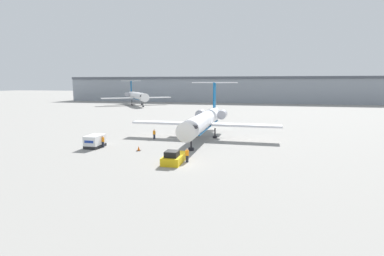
{
  "coord_description": "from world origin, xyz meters",
  "views": [
    {
      "loc": [
        9.44,
        -34.04,
        9.69
      ],
      "look_at": [
        0.0,
        7.97,
        3.17
      ],
      "focal_mm": 28.0,
      "sensor_mm": 36.0,
      "label": 1
    }
  ],
  "objects_px": {
    "airplane_main": "(204,120)",
    "worker_near_tug": "(187,155)",
    "pushback_tug": "(174,158)",
    "worker_by_wing": "(154,134)",
    "worker_on_apron": "(103,141)",
    "luggage_cart": "(95,141)",
    "airplane_parked_far_left": "(137,96)",
    "traffic_cone_left": "(139,148)"
  },
  "relations": [
    {
      "from": "airplane_main",
      "to": "worker_near_tug",
      "type": "bearing_deg",
      "value": -87.05
    },
    {
      "from": "airplane_main",
      "to": "pushback_tug",
      "type": "distance_m",
      "value": 17.05
    },
    {
      "from": "airplane_main",
      "to": "worker_by_wing",
      "type": "relative_size",
      "value": 15.27
    },
    {
      "from": "worker_near_tug",
      "to": "worker_on_apron",
      "type": "distance_m",
      "value": 15.48
    },
    {
      "from": "worker_on_apron",
      "to": "worker_by_wing",
      "type": "bearing_deg",
      "value": 56.89
    },
    {
      "from": "airplane_main",
      "to": "luggage_cart",
      "type": "height_order",
      "value": "airplane_main"
    },
    {
      "from": "pushback_tug",
      "to": "worker_on_apron",
      "type": "bearing_deg",
      "value": 155.05
    },
    {
      "from": "worker_by_wing",
      "to": "airplane_parked_far_left",
      "type": "relative_size",
      "value": 0.06
    },
    {
      "from": "worker_on_apron",
      "to": "airplane_parked_far_left",
      "type": "xyz_separation_m",
      "value": [
        -29.28,
        82.29,
        3.01
      ]
    },
    {
      "from": "airplane_main",
      "to": "traffic_cone_left",
      "type": "xyz_separation_m",
      "value": [
        -7.45,
        -11.78,
        -2.9
      ]
    },
    {
      "from": "pushback_tug",
      "to": "traffic_cone_left",
      "type": "bearing_deg",
      "value": 143.28
    },
    {
      "from": "luggage_cart",
      "to": "worker_near_tug",
      "type": "distance_m",
      "value": 16.47
    },
    {
      "from": "pushback_tug",
      "to": "traffic_cone_left",
      "type": "height_order",
      "value": "pushback_tug"
    },
    {
      "from": "pushback_tug",
      "to": "luggage_cart",
      "type": "xyz_separation_m",
      "value": [
        -14.1,
        5.72,
        0.34
      ]
    },
    {
      "from": "worker_on_apron",
      "to": "airplane_parked_far_left",
      "type": "bearing_deg",
      "value": 109.58
    },
    {
      "from": "traffic_cone_left",
      "to": "worker_on_apron",
      "type": "bearing_deg",
      "value": 171.06
    },
    {
      "from": "airplane_parked_far_left",
      "to": "airplane_main",
      "type": "bearing_deg",
      "value": -59.03
    },
    {
      "from": "airplane_main",
      "to": "worker_near_tug",
      "type": "distance_m",
      "value": 16.53
    },
    {
      "from": "pushback_tug",
      "to": "airplane_parked_far_left",
      "type": "height_order",
      "value": "airplane_parked_far_left"
    },
    {
      "from": "pushback_tug",
      "to": "worker_near_tug",
      "type": "relative_size",
      "value": 2.75
    },
    {
      "from": "traffic_cone_left",
      "to": "airplane_parked_far_left",
      "type": "relative_size",
      "value": 0.03
    },
    {
      "from": "worker_near_tug",
      "to": "airplane_parked_far_left",
      "type": "xyz_separation_m",
      "value": [
        -43.73,
        87.82,
        3.04
      ]
    },
    {
      "from": "airplane_parked_far_left",
      "to": "worker_near_tug",
      "type": "bearing_deg",
      "value": -63.53
    },
    {
      "from": "worker_near_tug",
      "to": "traffic_cone_left",
      "type": "xyz_separation_m",
      "value": [
        -8.29,
        4.56,
        -0.57
      ]
    },
    {
      "from": "luggage_cart",
      "to": "worker_on_apron",
      "type": "distance_m",
      "value": 1.19
    },
    {
      "from": "luggage_cart",
      "to": "worker_near_tug",
      "type": "xyz_separation_m",
      "value": [
        15.61,
        -5.23,
        -0.04
      ]
    },
    {
      "from": "airplane_main",
      "to": "worker_on_apron",
      "type": "distance_m",
      "value": 17.54
    },
    {
      "from": "traffic_cone_left",
      "to": "airplane_main",
      "type": "bearing_deg",
      "value": 57.7
    },
    {
      "from": "worker_near_tug",
      "to": "luggage_cart",
      "type": "bearing_deg",
      "value": 161.47
    },
    {
      "from": "airplane_main",
      "to": "luggage_cart",
      "type": "xyz_separation_m",
      "value": [
        -14.77,
        -11.11,
        -2.3
      ]
    },
    {
      "from": "worker_near_tug",
      "to": "traffic_cone_left",
      "type": "bearing_deg",
      "value": 151.17
    },
    {
      "from": "airplane_main",
      "to": "pushback_tug",
      "type": "bearing_deg",
      "value": -92.3
    },
    {
      "from": "traffic_cone_left",
      "to": "airplane_parked_far_left",
      "type": "height_order",
      "value": "airplane_parked_far_left"
    },
    {
      "from": "pushback_tug",
      "to": "traffic_cone_left",
      "type": "xyz_separation_m",
      "value": [
        -6.77,
        5.05,
        -0.26
      ]
    },
    {
      "from": "airplane_main",
      "to": "traffic_cone_left",
      "type": "bearing_deg",
      "value": -122.3
    },
    {
      "from": "worker_on_apron",
      "to": "traffic_cone_left",
      "type": "xyz_separation_m",
      "value": [
        6.17,
        -0.97,
        -0.6
      ]
    },
    {
      "from": "luggage_cart",
      "to": "worker_on_apron",
      "type": "xyz_separation_m",
      "value": [
        1.15,
        0.3,
        -0.01
      ]
    },
    {
      "from": "traffic_cone_left",
      "to": "airplane_parked_far_left",
      "type": "distance_m",
      "value": 90.56
    },
    {
      "from": "airplane_main",
      "to": "pushback_tug",
      "type": "xyz_separation_m",
      "value": [
        -0.68,
        -16.83,
        -2.64
      ]
    },
    {
      "from": "airplane_main",
      "to": "worker_by_wing",
      "type": "xyz_separation_m",
      "value": [
        -8.33,
        -2.71,
        -2.34
      ]
    },
    {
      "from": "pushback_tug",
      "to": "airplane_parked_far_left",
      "type": "xyz_separation_m",
      "value": [
        -42.22,
        88.31,
        3.34
      ]
    },
    {
      "from": "worker_by_wing",
      "to": "worker_on_apron",
      "type": "height_order",
      "value": "worker_on_apron"
    }
  ]
}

